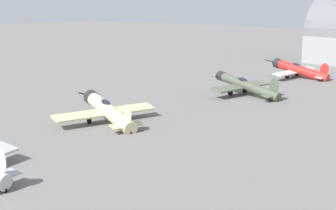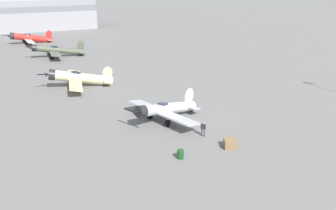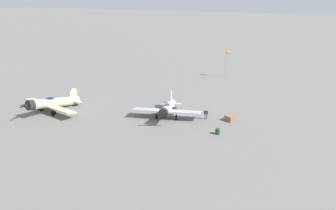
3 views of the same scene
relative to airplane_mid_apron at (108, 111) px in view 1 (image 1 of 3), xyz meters
name	(u,v)px [view 1 (image 1 of 3)]	position (x,y,z in m)	size (l,w,h in m)	color
airplane_mid_apron	(108,111)	(0.00, 0.00, 0.00)	(11.42, 10.79, 3.25)	beige
airplane_far_line	(245,85)	(22.47, -3.78, 0.03)	(10.36, 11.31, 3.27)	#4C5442
airplane_outer_stand	(299,70)	(41.67, -3.15, -0.07)	(12.08, 11.83, 3.36)	red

